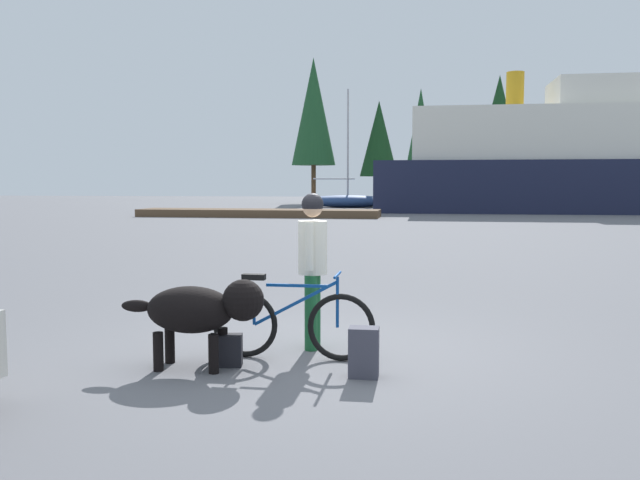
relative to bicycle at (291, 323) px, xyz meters
The scene contains 13 objects.
ground_plane 0.49m from the bicycle, 63.01° to the left, with size 160.00×160.00×0.00m, color slate.
bicycle is the anchor object (origin of this frame).
person_cyclist 0.83m from the bicycle, 74.47° to the left, with size 0.32×0.53×1.71m.
dog 0.96m from the bicycle, 148.43° to the right, with size 1.45×0.54×0.89m.
backpack 0.97m from the bicycle, 33.43° to the right, with size 0.28×0.20×0.47m, color #3F3F4C.
handbag_pannier 0.73m from the bicycle, 148.19° to the right, with size 0.32×0.18×0.32m, color black.
dock_pier 29.36m from the bicycle, 104.86° to the left, with size 12.93×2.49×0.40m, color brown.
ferry_boat 38.95m from the bicycle, 75.81° to the left, with size 22.46×8.84×8.73m.
sailboat_moored 42.60m from the bicycle, 95.90° to the left, with size 6.80×1.90×8.57m.
pine_tree_far_left 53.12m from the bicycle, 99.31° to the left, with size 3.83×3.83×12.63m.
pine_tree_center 51.80m from the bicycle, 93.08° to the left, with size 3.26×3.26×8.78m.
pine_tree_far_right 54.43m from the bicycle, 82.15° to the left, with size 4.26×4.26×11.02m.
pine_tree_mid_back 58.50m from the bicycle, 89.34° to the left, with size 2.89×2.89×10.67m.
Camera 1 is at (1.23, -7.00, 1.82)m, focal length 37.89 mm.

